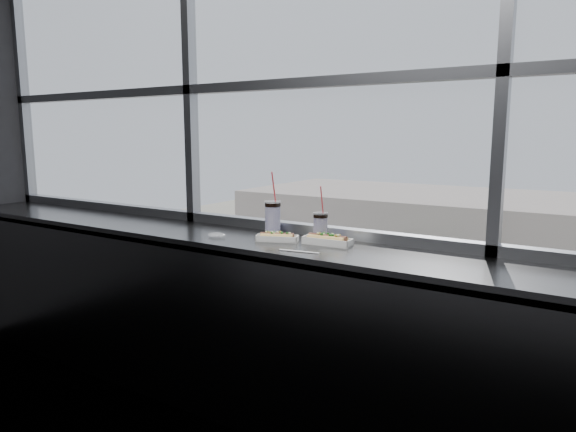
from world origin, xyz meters
The scene contains 17 objects.
wall_back_lower centered at (0.00, 1.50, 0.55)m, with size 6.00×6.00×0.00m, color black.
window_glass centered at (0.00, 1.52, 2.30)m, with size 6.00×6.00×0.00m, color silver.
window_mullions centered at (0.00, 1.50, 2.30)m, with size 6.00×0.08×2.40m, color gray, non-canonical shape.
counter centered at (0.00, 1.23, 1.07)m, with size 6.00×0.55×0.06m, color #5B5B5B.
counter_fascia centered at (0.00, 0.97, 0.55)m, with size 6.00×0.04×1.04m, color #5B5B5B.
hotdog_tray_left centered at (-0.11, 1.21, 1.12)m, with size 0.25×0.16×0.06m.
hotdog_tray_right centered at (0.18, 1.28, 1.13)m, with size 0.28×0.10×0.07m.
soda_cup_left centered at (-0.26, 1.40, 1.21)m, with size 0.10×0.10×0.38m.
soda_cup_right centered at (0.11, 1.33, 1.19)m, with size 0.09×0.09×0.32m.
loose_straw centered at (0.14, 1.05, 1.10)m, with size 0.01×0.01×0.22m, color white.
wrapper centered at (-0.48, 1.12, 1.11)m, with size 0.11×0.08×0.03m, color silver.
far_sidewalk centered at (0.00, 29.50, -10.98)m, with size 80.00×6.00×0.04m, color #B6AF96.
car_far_a centered at (-10.75, 25.50, -9.87)m, with size 6.42×2.68×2.14m, color black.
car_near_b centered at (-5.95, 17.50, -9.85)m, with size 6.53×2.72×2.18m, color black.
car_near_a centered at (-13.67, 17.50, -10.00)m, with size 5.63×2.35×1.88m, color gray.
pedestrian_a centered at (-7.21, 29.49, -10.00)m, with size 0.86×0.64×1.93m, color #66605B.
tree_left centered at (-8.46, 29.50, -7.12)m, with size 3.66×3.66×5.72m.
Camera 1 is at (1.47, -1.17, 1.71)m, focal length 32.00 mm.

